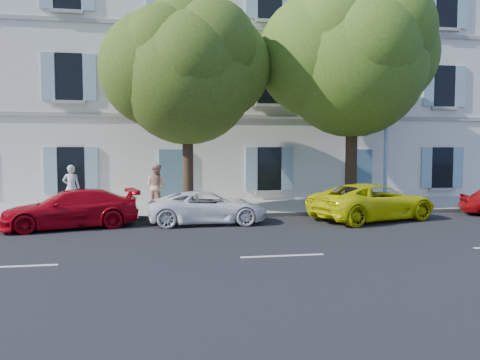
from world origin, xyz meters
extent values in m
plane|color=black|center=(0.00, 0.00, 0.00)|extent=(90.00, 90.00, 0.00)
cube|color=#A09E96|center=(0.00, 4.45, 0.07)|extent=(36.00, 4.50, 0.15)
cube|color=#9E998E|center=(0.00, 2.28, 0.08)|extent=(36.00, 0.16, 0.16)
cube|color=white|center=(0.00, 10.20, 6.00)|extent=(28.00, 7.00, 12.00)
imported|color=#AF0511|center=(-5.63, 0.97, 0.61)|extent=(4.49, 2.65, 1.22)
imported|color=white|center=(-1.24, 1.09, 0.55)|extent=(3.98, 1.86, 1.10)
imported|color=#DBD909|center=(4.59, 0.90, 0.65)|extent=(5.12, 3.52, 1.30)
cylinder|color=#3A2819|center=(-1.78, 3.02, 1.72)|extent=(0.40, 0.40, 3.15)
ellipsoid|color=#49661A|center=(-1.78, 3.02, 5.19)|extent=(5.04, 5.04, 5.54)
cylinder|color=#3A2819|center=(4.78, 3.30, 1.93)|extent=(0.47, 0.47, 3.56)
ellipsoid|color=#527A1F|center=(4.78, 3.30, 5.87)|extent=(5.78, 5.78, 6.35)
cylinder|color=#7293BF|center=(5.97, 2.71, 3.79)|extent=(0.15, 0.15, 7.28)
cylinder|color=#7293BF|center=(5.97, 2.07, 7.43)|extent=(0.13, 1.28, 0.09)
cube|color=#383A3D|center=(5.97, 1.44, 7.29)|extent=(0.24, 0.42, 0.16)
imported|color=silver|center=(-6.18, 4.27, 1.03)|extent=(0.65, 0.43, 1.76)
imported|color=tan|center=(-2.97, 4.25, 1.04)|extent=(1.09, 1.05, 1.78)
camera|label=1|loc=(-2.81, -14.48, 2.49)|focal=35.00mm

